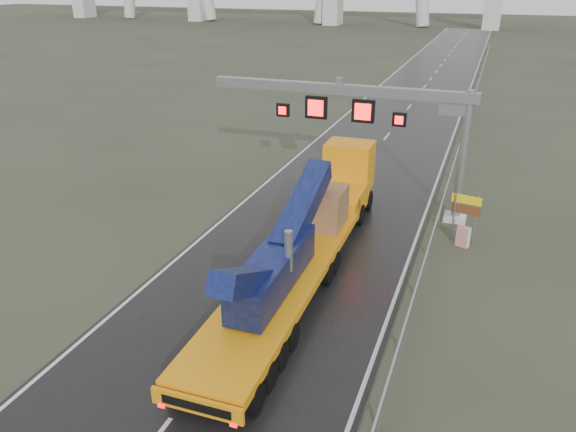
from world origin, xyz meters
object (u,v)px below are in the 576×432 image
at_px(heavy_haul_truck, 313,225).
at_px(sign_gantry, 376,114).
at_px(exit_sign_pair, 465,209).
at_px(striped_barrier, 463,237).

bearing_deg(heavy_haul_truck, sign_gantry, 79.23).
bearing_deg(exit_sign_pair, sign_gantry, 164.81).
bearing_deg(heavy_haul_truck, striped_barrier, 29.71).
height_order(heavy_haul_truck, exit_sign_pair, heavy_haul_truck).
bearing_deg(exit_sign_pair, striped_barrier, -71.21).
xyz_separation_m(sign_gantry, exit_sign_pair, (5.35, -2.66, -3.83)).
bearing_deg(sign_gantry, exit_sign_pair, -26.45).
distance_m(sign_gantry, striped_barrier, 8.11).
bearing_deg(striped_barrier, exit_sign_pair, 120.17).
height_order(sign_gantry, striped_barrier, sign_gantry).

